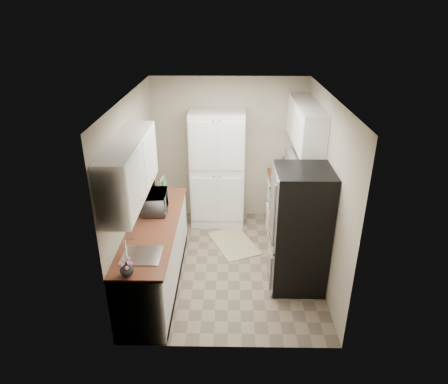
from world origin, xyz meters
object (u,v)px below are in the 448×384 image
Objects in this scene: electric_range at (292,224)px; pantry_cabinet at (217,170)px; refrigerator at (300,230)px; microwave at (155,202)px; toaster_oven at (289,169)px; wine_bottle at (153,186)px.

pantry_cabinet is at bearing 141.78° from electric_range.
refrigerator reaches higher than electric_range.
refrigerator reaches higher than microwave.
pantry_cabinet reaches higher than refrigerator.
pantry_cabinet reaches higher than electric_range.
toaster_oven is (0.06, 1.69, 0.19)m from refrigerator.
microwave is at bearing -167.84° from electric_range.
refrigerator is 4.28× the size of toaster_oven.
electric_range is 0.66× the size of refrigerator.
refrigerator reaches higher than wine_bottle.
electric_range is 2.20m from wine_bottle.
pantry_cabinet is 1.20m from toaster_oven.
microwave is (-1.96, 0.37, 0.21)m from refrigerator.
electric_range is at bearing -1.63° from wine_bottle.
microwave reaches higher than toaster_oven.
refrigerator is 5.42× the size of wine_bottle.
wine_bottle is 0.79× the size of toaster_oven.
electric_range is at bearing -38.22° from pantry_cabinet.
refrigerator is at bearing -104.58° from microwave.
pantry_cabinet reaches higher than wine_bottle.
pantry_cabinet is 4.10× the size of microwave.
pantry_cabinet is 1.18× the size of refrigerator.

